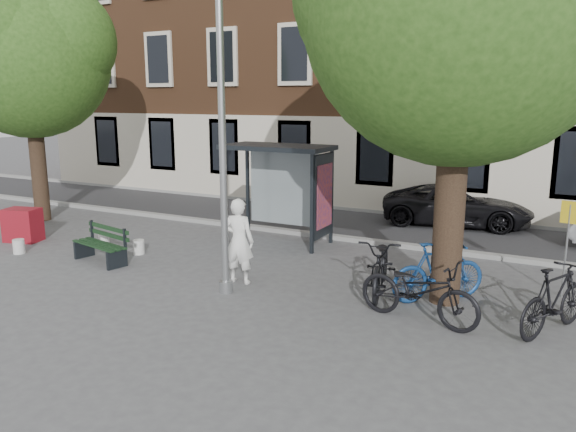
{
  "coord_description": "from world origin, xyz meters",
  "views": [
    {
      "loc": [
        6.06,
        -8.91,
        3.82
      ],
      "look_at": [
        0.74,
        1.27,
        1.4
      ],
      "focal_mm": 35.0,
      "sensor_mm": 36.0,
      "label": 1
    }
  ],
  "objects_px": {
    "bike_c": "(382,264)",
    "bike_d": "(554,299)",
    "bus_shelter": "(292,172)",
    "red_stand": "(23,225)",
    "notice_sign": "(568,228)",
    "car_dark": "(457,205)",
    "bench": "(102,246)",
    "bike_b": "(439,271)",
    "painter": "(239,241)",
    "bike_a": "(419,290)",
    "lamppost": "(223,154)"
  },
  "relations": [
    {
      "from": "bus_shelter",
      "to": "car_dark",
      "type": "distance_m",
      "value": 5.67
    },
    {
      "from": "bench",
      "to": "bike_b",
      "type": "distance_m",
      "value": 7.74
    },
    {
      "from": "painter",
      "to": "bike_d",
      "type": "relative_size",
      "value": 0.93
    },
    {
      "from": "red_stand",
      "to": "bus_shelter",
      "type": "bearing_deg",
      "value": 26.06
    },
    {
      "from": "lamppost",
      "to": "bus_shelter",
      "type": "distance_m",
      "value": 4.24
    },
    {
      "from": "lamppost",
      "to": "car_dark",
      "type": "xyz_separation_m",
      "value": [
        2.85,
        8.4,
        -2.17
      ]
    },
    {
      "from": "bike_a",
      "to": "bike_d",
      "type": "xyz_separation_m",
      "value": [
        2.09,
        0.57,
        0.01
      ]
    },
    {
      "from": "lamppost",
      "to": "red_stand",
      "type": "bearing_deg",
      "value": 172.94
    },
    {
      "from": "bike_c",
      "to": "notice_sign",
      "type": "bearing_deg",
      "value": 10.85
    },
    {
      "from": "painter",
      "to": "bench",
      "type": "distance_m",
      "value": 3.75
    },
    {
      "from": "lamppost",
      "to": "bus_shelter",
      "type": "relative_size",
      "value": 2.14
    },
    {
      "from": "painter",
      "to": "bike_c",
      "type": "bearing_deg",
      "value": -172.04
    },
    {
      "from": "bus_shelter",
      "to": "notice_sign",
      "type": "height_order",
      "value": "bus_shelter"
    },
    {
      "from": "bench",
      "to": "red_stand",
      "type": "relative_size",
      "value": 1.89
    },
    {
      "from": "painter",
      "to": "red_stand",
      "type": "relative_size",
      "value": 2.01
    },
    {
      "from": "bus_shelter",
      "to": "red_stand",
      "type": "distance_m",
      "value": 7.46
    },
    {
      "from": "lamppost",
      "to": "car_dark",
      "type": "relative_size",
      "value": 1.39
    },
    {
      "from": "notice_sign",
      "to": "bike_c",
      "type": "bearing_deg",
      "value": -142.73
    },
    {
      "from": "notice_sign",
      "to": "bike_b",
      "type": "bearing_deg",
      "value": -134.12
    },
    {
      "from": "bike_a",
      "to": "painter",
      "type": "bearing_deg",
      "value": 94.37
    },
    {
      "from": "lamppost",
      "to": "painter",
      "type": "distance_m",
      "value": 1.99
    },
    {
      "from": "car_dark",
      "to": "notice_sign",
      "type": "relative_size",
      "value": 2.31
    },
    {
      "from": "bike_c",
      "to": "car_dark",
      "type": "distance_m",
      "value": 6.98
    },
    {
      "from": "bike_a",
      "to": "red_stand",
      "type": "bearing_deg",
      "value": 96.66
    },
    {
      "from": "lamppost",
      "to": "bike_d",
      "type": "relative_size",
      "value": 3.14
    },
    {
      "from": "lamppost",
      "to": "bike_c",
      "type": "xyz_separation_m",
      "value": [
        2.76,
        1.42,
        -2.19
      ]
    },
    {
      "from": "bike_b",
      "to": "bike_c",
      "type": "height_order",
      "value": "bike_c"
    },
    {
      "from": "bike_b",
      "to": "red_stand",
      "type": "relative_size",
      "value": 2.16
    },
    {
      "from": "bike_a",
      "to": "car_dark",
      "type": "xyz_separation_m",
      "value": [
        -0.96,
        8.13,
        0.04
      ]
    },
    {
      "from": "lamppost",
      "to": "red_stand",
      "type": "height_order",
      "value": "lamppost"
    },
    {
      "from": "bus_shelter",
      "to": "bike_c",
      "type": "xyz_separation_m",
      "value": [
        3.37,
        -2.68,
        -1.32
      ]
    },
    {
      "from": "bench",
      "to": "bike_a",
      "type": "height_order",
      "value": "bike_a"
    },
    {
      "from": "lamppost",
      "to": "bus_shelter",
      "type": "xyz_separation_m",
      "value": [
        -0.61,
        4.11,
        -0.87
      ]
    },
    {
      "from": "car_dark",
      "to": "lamppost",
      "type": "bearing_deg",
      "value": 153.28
    },
    {
      "from": "bike_c",
      "to": "bike_d",
      "type": "height_order",
      "value": "bike_c"
    },
    {
      "from": "bike_c",
      "to": "bike_a",
      "type": "bearing_deg",
      "value": -60.51
    },
    {
      "from": "bus_shelter",
      "to": "bike_c",
      "type": "bearing_deg",
      "value": -38.5
    },
    {
      "from": "lamppost",
      "to": "red_stand",
      "type": "xyz_separation_m",
      "value": [
        -7.18,
        0.89,
        -2.33
      ]
    },
    {
      "from": "bike_a",
      "to": "notice_sign",
      "type": "relative_size",
      "value": 1.15
    },
    {
      "from": "bike_d",
      "to": "red_stand",
      "type": "bearing_deg",
      "value": 26.22
    },
    {
      "from": "notice_sign",
      "to": "painter",
      "type": "bearing_deg",
      "value": -146.54
    },
    {
      "from": "red_stand",
      "to": "bike_b",
      "type": "bearing_deg",
      "value": 3.14
    },
    {
      "from": "bus_shelter",
      "to": "notice_sign",
      "type": "relative_size",
      "value": 1.49
    },
    {
      "from": "bus_shelter",
      "to": "red_stand",
      "type": "height_order",
      "value": "bus_shelter"
    },
    {
      "from": "lamppost",
      "to": "bike_a",
      "type": "distance_m",
      "value": 4.41
    },
    {
      "from": "bench",
      "to": "bike_d",
      "type": "bearing_deg",
      "value": 15.07
    },
    {
      "from": "bike_c",
      "to": "notice_sign",
      "type": "relative_size",
      "value": 1.19
    },
    {
      "from": "bike_c",
      "to": "bike_d",
      "type": "distance_m",
      "value": 3.19
    },
    {
      "from": "red_stand",
      "to": "notice_sign",
      "type": "bearing_deg",
      "value": 8.37
    },
    {
      "from": "painter",
      "to": "bike_c",
      "type": "distance_m",
      "value": 2.97
    }
  ]
}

